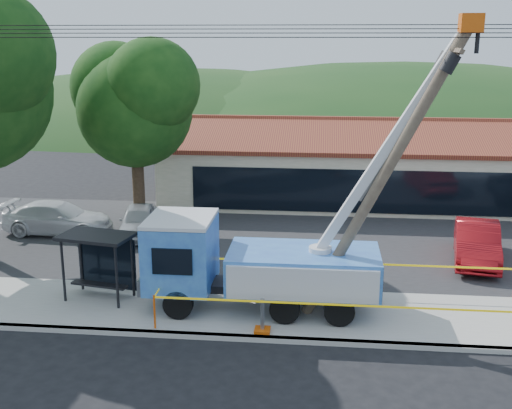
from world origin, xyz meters
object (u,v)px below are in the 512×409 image
Objects in this scene: bus_shelter at (100,251)px; car_silver at (140,237)px; leaning_pole at (392,162)px; car_white at (59,235)px; car_red at (475,263)px; utility_truck at (255,260)px.

car_silver is (-0.74, 7.25, -1.83)m from bus_shelter.
leaning_pole is 16.95m from car_white.
car_silver is at bearing 106.79° from bus_shelter.
car_red is (13.78, 5.22, -1.83)m from bus_shelter.
utility_truck reaches higher than bus_shelter.
leaning_pole is (4.21, -0.24, 3.41)m from utility_truck.
utility_truck reaches higher than car_white.
car_silver is at bearing -87.31° from car_white.
car_red reaches higher than car_silver.
utility_truck is 5.43m from leaning_pole.
utility_truck is 3.88× the size of bus_shelter.
car_red is at bearing -18.61° from car_silver.
car_silver is at bearing 142.81° from leaning_pole.
bus_shelter is at bearing -146.18° from car_white.
leaning_pole is at bearing -47.86° from car_silver.
leaning_pole is 1.84× the size of car_white.
leaning_pole is at bearing -3.31° from utility_truck.
car_silver is at bearing 128.86° from utility_truck.
leaning_pole is at bearing -115.84° from car_red.
car_white is (-4.54, 7.16, -1.83)m from bus_shelter.
utility_truck is 2.49× the size of car_silver.
leaning_pole is 1.94× the size of car_red.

